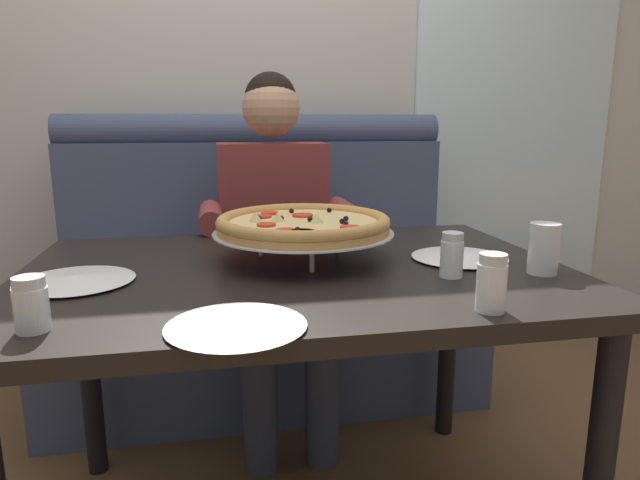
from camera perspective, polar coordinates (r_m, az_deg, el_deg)
back_wall_with_window at (r=2.82m, az=-7.44°, el=18.18°), size 6.00×0.12×2.80m
window_panel at (r=3.16m, az=19.78°, el=16.93°), size 1.10×0.02×2.80m
booth_bench at (r=2.34m, az=-5.83°, el=-5.28°), size 1.67×0.78×1.13m
dining_table at (r=1.39m, az=-2.41°, el=-6.21°), size 1.32×0.92×0.75m
diner_main at (r=2.01m, az=-4.59°, el=1.01°), size 0.54×0.64×1.27m
pizza at (r=1.42m, az=-1.75°, el=1.59°), size 0.47×0.47×0.13m
shaker_pepper_flakes at (r=1.07m, az=-27.66°, el=-6.26°), size 0.06×0.06×0.10m
shaker_oregano at (r=1.30m, az=13.45°, el=-1.84°), size 0.05×0.05×0.10m
shaker_parmesan at (r=1.09m, az=17.28°, el=-4.67°), size 0.06×0.06×0.11m
plate_near_left at (r=1.35m, az=-23.97°, el=-3.63°), size 0.26×0.26×0.02m
plate_near_right at (r=0.98m, az=-8.66°, el=-8.46°), size 0.25×0.25×0.02m
plate_far_side at (r=1.49m, az=14.14°, el=-1.50°), size 0.25×0.25×0.02m
drinking_glass at (r=1.40m, az=22.09°, el=-1.14°), size 0.07×0.07×0.12m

